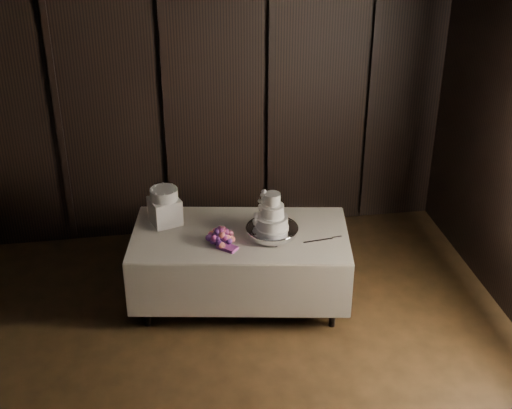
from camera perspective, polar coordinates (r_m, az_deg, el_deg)
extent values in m
cube|color=black|center=(3.73, -5.92, 11.43)|extent=(6.04, 7.04, 0.04)
cube|color=black|center=(7.55, -7.20, 7.88)|extent=(6.04, 0.04, 3.04)
cube|color=beige|center=(6.56, -1.29, -2.37)|extent=(2.12, 1.35, 0.01)
cube|color=white|center=(6.77, -1.26, -5.29)|extent=(1.95, 1.20, 0.71)
cylinder|color=silver|center=(6.49, 1.29, -2.20)|extent=(0.54, 0.54, 0.09)
cylinder|color=white|center=(6.44, 1.30, -1.41)|extent=(0.29, 0.29, 0.12)
cylinder|color=white|center=(6.39, 1.31, -0.51)|extent=(0.21, 0.21, 0.12)
cylinder|color=white|center=(6.33, 1.32, 0.41)|extent=(0.14, 0.14, 0.12)
cube|color=white|center=(6.73, -7.29, -0.51)|extent=(0.33, 0.33, 0.25)
cylinder|color=white|center=(6.64, -7.38, 0.83)|extent=(0.32, 0.32, 0.10)
cube|color=silver|center=(6.46, 4.98, -2.89)|extent=(0.37, 0.07, 0.01)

